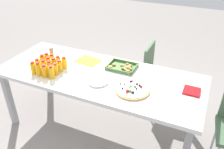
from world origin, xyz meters
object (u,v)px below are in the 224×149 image
object	(u,v)px
juice_bottle_5	(44,66)
cardboard_tube	(52,54)
juice_bottle_9	(49,63)
plate_stack	(98,81)
snack_tray	(122,67)
juice_bottle_15	(64,63)
juice_bottle_10	(54,65)
juice_bottle_2	(45,71)
juice_bottle_14	(58,62)
juice_bottle_12	(47,59)
napkin_stack	(192,91)
juice_bottle_7	(56,69)
paper_folder	(88,61)
juice_bottle_6	(50,67)
chair_far_right	(157,71)
juice_bottle_0	(33,68)
fruit_pizza	(132,89)
juice_bottle_3	(51,72)
juice_bottle_1	(39,69)
juice_bottle_13	(52,60)
party_table	(99,79)
juice_bottle_8	(43,61)
juice_bottle_4	(38,65)
juice_bottle_11	(60,66)

from	to	relation	value
juice_bottle_5	cardboard_tube	xyz separation A→B (m)	(-0.09, 0.26, 0.01)
juice_bottle_5	juice_bottle_9	bearing A→B (deg)	86.31
plate_stack	cardboard_tube	xyz separation A→B (m)	(-0.70, 0.22, 0.06)
juice_bottle_5	snack_tray	size ratio (longest dim) A/B	0.45
juice_bottle_15	juice_bottle_10	bearing A→B (deg)	-129.58
juice_bottle_2	juice_bottle_14	world-z (taller)	juice_bottle_2
juice_bottle_12	napkin_stack	distance (m)	1.54
juice_bottle_10	snack_tray	xyz separation A→B (m)	(0.63, 0.33, -0.05)
juice_bottle_12	snack_tray	size ratio (longest dim) A/B	0.46
juice_bottle_7	paper_folder	bearing A→B (deg)	69.07
juice_bottle_6	paper_folder	bearing A→B (deg)	60.41
juice_bottle_7	plate_stack	bearing A→B (deg)	5.43
chair_far_right	juice_bottle_12	world-z (taller)	juice_bottle_12
juice_bottle_0	plate_stack	xyz separation A→B (m)	(0.68, 0.12, -0.05)
fruit_pizza	cardboard_tube	xyz separation A→B (m)	(-1.05, 0.21, 0.06)
juice_bottle_3	juice_bottle_9	world-z (taller)	juice_bottle_3
juice_bottle_1	paper_folder	world-z (taller)	juice_bottle_1
juice_bottle_6	fruit_pizza	size ratio (longest dim) A/B	0.44
juice_bottle_5	juice_bottle_13	xyz separation A→B (m)	(-0.00, 0.15, 0.00)
juice_bottle_1	juice_bottle_7	size ratio (longest dim) A/B	1.12
fruit_pizza	party_table	bearing A→B (deg)	161.99
juice_bottle_2	fruit_pizza	distance (m)	0.90
plate_stack	snack_tray	bearing A→B (deg)	72.62
juice_bottle_6	juice_bottle_8	world-z (taller)	juice_bottle_8
juice_bottle_2	juice_bottle_15	size ratio (longest dim) A/B	1.04
juice_bottle_1	juice_bottle_3	size ratio (longest dim) A/B	1.05
juice_bottle_12	juice_bottle_8	bearing A→B (deg)	-92.20
party_table	juice_bottle_15	distance (m)	0.41
fruit_pizza	plate_stack	world-z (taller)	fruit_pizza
juice_bottle_15	chair_far_right	bearing A→B (deg)	43.22
juice_bottle_14	party_table	bearing A→B (deg)	4.86
juice_bottle_8	snack_tray	xyz separation A→B (m)	(0.79, 0.32, -0.06)
juice_bottle_14	juice_bottle_10	bearing A→B (deg)	-88.04
juice_bottle_4	juice_bottle_14	distance (m)	0.21
juice_bottle_7	napkin_stack	world-z (taller)	juice_bottle_7
juice_bottle_15	napkin_stack	world-z (taller)	juice_bottle_15
juice_bottle_2	juice_bottle_8	world-z (taller)	juice_bottle_8
juice_bottle_2	juice_bottle_3	size ratio (longest dim) A/B	0.98
juice_bottle_7	juice_bottle_1	bearing A→B (deg)	-150.90
juice_bottle_14	juice_bottle_9	bearing A→B (deg)	-136.10
juice_bottle_9	juice_bottle_14	bearing A→B (deg)	43.90
juice_bottle_13	paper_folder	xyz separation A→B (m)	(0.30, 0.25, -0.06)
juice_bottle_0	juice_bottle_10	size ratio (longest dim) A/B	0.94
juice_bottle_7	juice_bottle_11	distance (m)	0.07
chair_far_right	juice_bottle_14	size ratio (longest dim) A/B	6.29
juice_bottle_1	juice_bottle_12	xyz separation A→B (m)	(-0.07, 0.22, -0.00)
juice_bottle_5	juice_bottle_10	distance (m)	0.11
cardboard_tube	juice_bottle_3	bearing A→B (deg)	-53.90
juice_bottle_11	fruit_pizza	world-z (taller)	juice_bottle_11
juice_bottle_14	paper_folder	distance (m)	0.34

